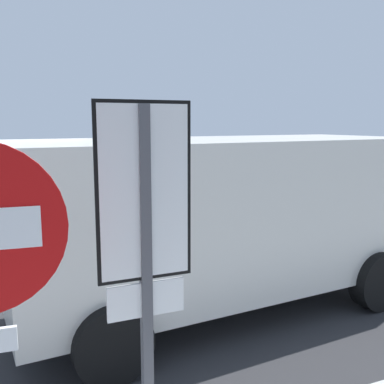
% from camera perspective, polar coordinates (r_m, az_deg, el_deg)
% --- Properties ---
extents(ground_plane, '(80.00, 80.00, 0.00)m').
position_cam_1_polar(ground_plane, '(8.37, -21.91, -8.37)').
color(ground_plane, '#2D2D30').
extents(lane_marking_centre, '(28.00, 0.16, 0.01)m').
position_cam_1_polar(lane_marking_centre, '(8.88, -2.07, -6.68)').
color(lane_marking_centre, '#E0D14C').
extents(speed_limit_sign, '(0.54, 0.06, 2.52)m').
position_cam_1_polar(speed_limit_sign, '(2.47, -6.06, -6.06)').
color(speed_limit_sign, '#4C4C51').
rests_on(speed_limit_sign, ground_plane).
extents(white_van, '(5.36, 2.64, 2.20)m').
position_cam_1_polar(white_van, '(5.63, 3.45, -2.67)').
color(white_van, silver).
rests_on(white_van, ground_plane).
extents(car_green_far_lane, '(4.08, 2.43, 1.57)m').
position_cam_1_polar(car_green_far_lane, '(10.68, -22.11, -0.36)').
color(car_green_far_lane, '#236B3D').
rests_on(car_green_far_lane, ground_plane).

